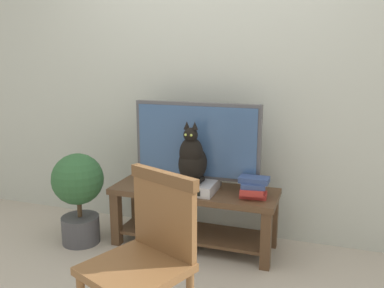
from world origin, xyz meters
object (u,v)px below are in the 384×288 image
object	(u,v)px
book_stack	(253,187)
wooden_chair	(148,250)
tv	(197,143)
tv_stand	(194,207)
potted_plant	(78,191)
cat	(192,159)
media_box	(193,186)

from	to	relation	value
book_stack	wooden_chair	bearing A→B (deg)	-106.40
wooden_chair	tv	bearing A→B (deg)	96.73
tv_stand	potted_plant	bearing A→B (deg)	-164.58
tv_stand	cat	bearing A→B (deg)	-83.63
tv_stand	potted_plant	distance (m)	0.91
cat	media_box	bearing A→B (deg)	94.43
tv	potted_plant	size ratio (longest dim) A/B	1.35
book_stack	cat	bearing A→B (deg)	-177.15
tv_stand	tv	world-z (taller)	tv
tv	media_box	xyz separation A→B (m)	(0.01, -0.11, -0.30)
wooden_chair	book_stack	world-z (taller)	wooden_chair
cat	potted_plant	bearing A→B (deg)	-168.81
tv_stand	tv	xyz separation A→B (m)	(0.00, 0.06, 0.49)
tv	cat	world-z (taller)	tv
tv_stand	cat	xyz separation A→B (m)	(0.01, -0.07, 0.40)
cat	wooden_chair	xyz separation A→B (m)	(0.13, -1.06, -0.19)
potted_plant	tv	bearing A→B (deg)	18.92
cat	tv	bearing A→B (deg)	93.39
cat	wooden_chair	world-z (taller)	cat
tv	media_box	bearing A→B (deg)	-86.74
book_stack	potted_plant	xyz separation A→B (m)	(-1.32, -0.20, -0.12)
wooden_chair	tv_stand	bearing A→B (deg)	97.07
wooden_chair	cat	bearing A→B (deg)	97.11
tv	tv_stand	bearing A→B (deg)	-90.02
tv_stand	wooden_chair	size ratio (longest dim) A/B	1.40
cat	book_stack	distance (m)	0.48
tv	cat	xyz separation A→B (m)	(0.01, -0.12, -0.09)
tv	cat	distance (m)	0.15
potted_plant	cat	bearing A→B (deg)	11.19
tv_stand	wooden_chair	xyz separation A→B (m)	(0.14, -1.12, 0.21)
media_box	cat	size ratio (longest dim) A/B	0.76
potted_plant	tv_stand	bearing A→B (deg)	15.42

